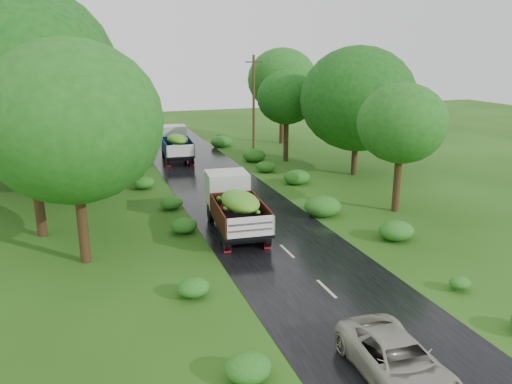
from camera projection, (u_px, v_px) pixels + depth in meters
name	position (u px, v px, depth m)	size (l,w,h in m)	color
ground	(326.00, 289.00, 19.55)	(120.00, 120.00, 0.00)	#1C3F0D
road	(279.00, 244.00, 24.08)	(6.50, 80.00, 0.02)	black
road_lines	(272.00, 236.00, 24.99)	(0.12, 69.60, 0.00)	#BFB78C
truck_near	(234.00, 203.00, 25.45)	(2.76, 6.51, 2.67)	black
truck_far	(176.00, 142.00, 42.12)	(2.65, 6.38, 2.62)	black
car	(397.00, 360.00, 14.01)	(2.05, 4.45, 1.24)	#A39F91
utility_pole	(254.00, 101.00, 45.97)	(1.42, 0.69, 8.57)	#382616
trees_left	(50.00, 83.00, 33.58)	(8.03, 33.57, 9.89)	black
trees_right	(325.00, 96.00, 38.60)	(6.61, 25.74, 7.86)	black
shrubs	(228.00, 189.00, 32.16)	(11.90, 44.00, 0.70)	#155A18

